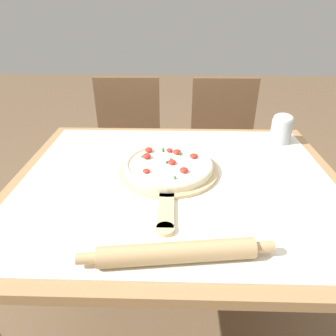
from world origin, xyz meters
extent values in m
plane|color=brown|center=(0.00, 0.00, 0.00)|extent=(10.00, 10.00, 0.00)
cube|color=#A87F51|center=(0.00, 0.00, 0.74)|extent=(1.10, 0.90, 0.03)
cylinder|color=#A87F51|center=(-0.50, 0.40, 0.36)|extent=(0.06, 0.06, 0.72)
cylinder|color=#A87F51|center=(0.50, 0.40, 0.36)|extent=(0.06, 0.06, 0.72)
cube|color=white|center=(0.00, 0.00, 0.76)|extent=(1.02, 0.82, 0.00)
cylinder|color=#D6B784|center=(-0.03, 0.05, 0.76)|extent=(0.34, 0.34, 0.01)
cube|color=#D6B784|center=(-0.03, -0.18, 0.76)|extent=(0.04, 0.16, 0.01)
cylinder|color=#D6B784|center=(-0.03, -0.26, 0.76)|extent=(0.05, 0.05, 0.01)
cylinder|color=beige|center=(-0.03, 0.05, 0.78)|extent=(0.31, 0.31, 0.02)
torus|color=beige|center=(-0.03, 0.05, 0.79)|extent=(0.31, 0.31, 0.02)
cylinder|color=white|center=(-0.03, 0.05, 0.79)|extent=(0.27, 0.27, 0.00)
ellipsoid|color=red|center=(0.00, 0.12, 0.80)|extent=(0.03, 0.03, 0.02)
ellipsoid|color=red|center=(-0.02, 0.05, 0.80)|extent=(0.03, 0.03, 0.01)
ellipsoid|color=red|center=(-0.03, 0.14, 0.80)|extent=(0.02, 0.02, 0.01)
ellipsoid|color=red|center=(0.02, -0.01, 0.80)|extent=(0.03, 0.03, 0.02)
ellipsoid|color=red|center=(-0.10, -0.01, 0.80)|extent=(0.02, 0.02, 0.01)
ellipsoid|color=red|center=(-0.11, 0.09, 0.80)|extent=(0.03, 0.03, 0.02)
ellipsoid|color=red|center=(0.06, 0.10, 0.80)|extent=(0.03, 0.03, 0.01)
ellipsoid|color=red|center=(-0.10, 0.14, 0.80)|extent=(0.03, 0.03, 0.02)
cube|color=#387533|center=(-0.05, 0.15, 0.79)|extent=(0.01, 0.01, 0.01)
cube|color=#387533|center=(-0.12, 0.09, 0.79)|extent=(0.01, 0.01, 0.01)
cube|color=#387533|center=(-0.02, 0.07, 0.79)|extent=(0.01, 0.01, 0.01)
cube|color=#387533|center=(-0.05, 0.14, 0.79)|extent=(0.01, 0.01, 0.01)
cube|color=#387533|center=(-0.01, -0.05, 0.79)|extent=(0.01, 0.01, 0.01)
cube|color=#387533|center=(-0.03, 0.05, 0.79)|extent=(0.01, 0.01, 0.01)
cube|color=#387533|center=(0.01, 0.11, 0.79)|extent=(0.01, 0.01, 0.01)
cylinder|color=tan|center=(0.00, -0.35, 0.78)|extent=(0.36, 0.09, 0.05)
cylinder|color=tan|center=(-0.20, -0.38, 0.78)|extent=(0.05, 0.03, 0.03)
cylinder|color=tan|center=(0.20, -0.33, 0.78)|extent=(0.05, 0.03, 0.03)
cube|color=brown|center=(-0.29, 0.71, 0.44)|extent=(0.40, 0.40, 0.02)
cube|color=brown|center=(-0.30, 0.89, 0.67)|extent=(0.38, 0.04, 0.44)
cylinder|color=brown|center=(-0.45, 0.55, 0.21)|extent=(0.04, 0.04, 0.43)
cylinder|color=brown|center=(-0.13, 0.55, 0.21)|extent=(0.04, 0.04, 0.43)
cylinder|color=brown|center=(-0.46, 0.87, 0.21)|extent=(0.04, 0.04, 0.43)
cylinder|color=brown|center=(-0.14, 0.87, 0.21)|extent=(0.04, 0.04, 0.43)
cube|color=brown|center=(0.28, 0.71, 0.44)|extent=(0.40, 0.40, 0.02)
cube|color=brown|center=(0.28, 0.89, 0.67)|extent=(0.38, 0.04, 0.44)
cylinder|color=brown|center=(0.12, 0.55, 0.21)|extent=(0.04, 0.04, 0.43)
cylinder|color=brown|center=(0.44, 0.55, 0.21)|extent=(0.04, 0.04, 0.43)
cylinder|color=brown|center=(0.12, 0.87, 0.21)|extent=(0.04, 0.04, 0.43)
cylinder|color=brown|center=(0.44, 0.87, 0.21)|extent=(0.04, 0.04, 0.43)
cylinder|color=#B2B7BC|center=(0.43, 0.31, 0.81)|extent=(0.08, 0.08, 0.09)
ellipsoid|color=white|center=(0.43, 0.31, 0.86)|extent=(0.08, 0.08, 0.04)
camera|label=1|loc=(-0.01, -0.84, 1.28)|focal=32.00mm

